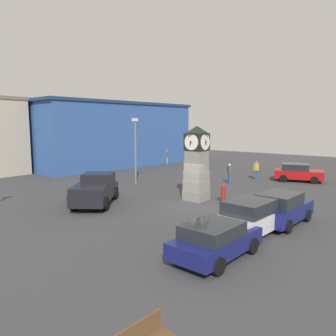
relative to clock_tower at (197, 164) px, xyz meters
The scene contains 14 objects.
ground_plane 2.79m from the clock_tower, 161.96° to the right, with size 75.69×75.69×0.00m, color #38383A.
clock_tower is the anchor object (origin of this frame).
bollard_near_tower 2.56m from the clock_tower, 75.28° to the right, with size 0.31×0.31×1.17m.
bollard_mid_row 3.79m from the clock_tower, 92.38° to the right, with size 0.20×0.20×0.83m.
car_navy_sedan 9.58m from the clock_tower, 142.14° to the right, with size 4.02×2.10×1.39m.
car_near_tower 7.16m from the clock_tower, 125.51° to the right, with size 4.12×2.20×1.60m.
car_by_building 6.63m from the clock_tower, 105.55° to the right, with size 4.10×2.15×1.61m.
car_silver_hatch 12.01m from the clock_tower, 14.57° to the right, with size 3.02×4.34×1.54m.
pickup_truck 6.65m from the clock_tower, 138.77° to the left, with size 5.11×4.54×1.85m.
pedestrian_near_bench 7.02m from the clock_tower, ahead, with size 0.46×0.45×1.68m.
pedestrian_crossing_lot 20.04m from the clock_tower, 44.47° to the left, with size 0.46×0.38×1.77m.
pedestrian_by_cars 10.16m from the clock_tower, ahead, with size 0.45×0.33×1.69m.
street_lamp_near_road 7.52m from the clock_tower, 76.18° to the left, with size 0.50×0.24×5.44m.
storefront_low_left 21.21m from the clock_tower, 64.13° to the left, with size 20.62×11.25×7.48m.
Camera 1 is at (-16.36, -11.27, 5.01)m, focal length 35.00 mm.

